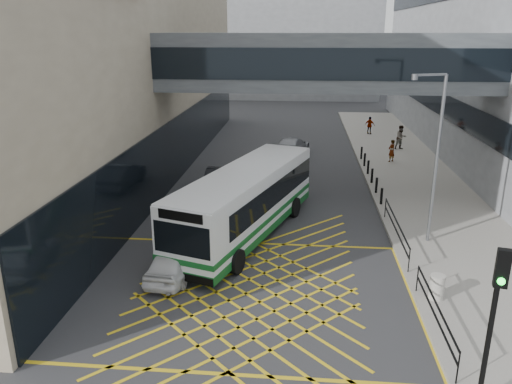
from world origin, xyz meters
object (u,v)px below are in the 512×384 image
(bus, at_px, (247,200))
(pedestrian_b, at_px, (401,138))
(traffic_light, at_px, (495,307))
(car_silver, at_px, (291,146))
(car_white, at_px, (176,260))
(street_lamp, at_px, (434,150))
(pedestrian_a, at_px, (392,151))
(car_dark, at_px, (221,178))
(litter_bin, at_px, (437,287))
(pedestrian_c, at_px, (370,125))

(bus, bearing_deg, pedestrian_b, 78.45)
(traffic_light, bearing_deg, bus, 136.09)
(traffic_light, relative_size, pedestrian_b, 2.32)
(car_silver, bearing_deg, car_white, 90.45)
(bus, distance_m, traffic_light, 13.01)
(street_lamp, bearing_deg, pedestrian_a, 65.27)
(traffic_light, distance_m, pedestrian_b, 29.04)
(car_dark, bearing_deg, bus, 106.80)
(bus, bearing_deg, car_silver, 102.06)
(car_silver, bearing_deg, litter_bin, 116.61)
(traffic_light, xyz_separation_m, pedestrian_a, (1.82, 24.76, -2.06))
(car_silver, bearing_deg, bus, 95.59)
(pedestrian_b, bearing_deg, street_lamp, -119.23)
(bus, height_order, car_dark, bus)
(car_silver, bearing_deg, pedestrian_a, 178.39)
(car_silver, relative_size, traffic_light, 1.13)
(car_white, bearing_deg, pedestrian_a, -114.79)
(traffic_light, distance_m, litter_bin, 5.89)
(bus, height_order, pedestrian_a, bus)
(bus, height_order, street_lamp, street_lamp)
(litter_bin, relative_size, pedestrian_c, 0.57)
(car_white, relative_size, car_silver, 0.82)
(pedestrian_b, distance_m, pedestrian_c, 6.17)
(bus, height_order, litter_bin, bus)
(car_dark, bearing_deg, traffic_light, 115.71)
(street_lamp, bearing_deg, traffic_light, -116.89)
(pedestrian_b, height_order, pedestrian_c, pedestrian_b)
(bus, xyz_separation_m, car_white, (-2.30, -4.36, -1.04))
(bus, bearing_deg, litter_bin, -18.94)
(street_lamp, height_order, pedestrian_a, street_lamp)
(car_silver, height_order, pedestrian_b, pedestrian_b)
(car_white, relative_size, pedestrian_c, 2.58)
(car_white, distance_m, pedestrian_b, 25.56)
(car_dark, bearing_deg, pedestrian_b, -140.34)
(bus, relative_size, street_lamp, 1.56)
(pedestrian_b, bearing_deg, bus, -142.09)
(street_lamp, distance_m, pedestrian_b, 18.73)
(bus, bearing_deg, traffic_light, -39.03)
(car_dark, bearing_deg, litter_bin, 125.95)
(litter_bin, bearing_deg, car_white, 173.21)
(car_dark, relative_size, litter_bin, 5.23)
(pedestrian_a, xyz_separation_m, pedestrian_c, (-0.32, 9.97, -0.00))
(litter_bin, distance_m, pedestrian_c, 29.38)
(pedestrian_a, bearing_deg, car_silver, -51.59)
(litter_bin, bearing_deg, pedestrian_b, 82.87)
(bus, xyz_separation_m, pedestrian_b, (10.21, 17.92, -0.58))
(pedestrian_c, bearing_deg, litter_bin, 114.24)
(car_white, distance_m, traffic_light, 11.61)
(car_silver, xyz_separation_m, pedestrian_c, (6.87, 8.27, 0.18))
(litter_bin, height_order, pedestrian_a, pedestrian_a)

